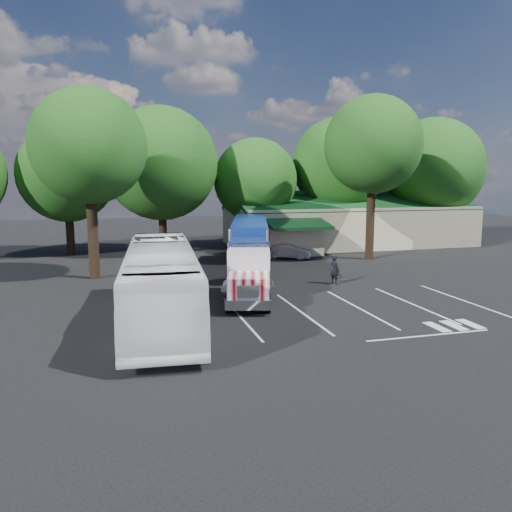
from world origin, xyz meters
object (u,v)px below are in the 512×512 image
object	(u,v)px
bicycle	(335,271)
silver_sedan	(289,251)
tour_bus	(161,284)
semi_truck	(250,245)
woman	(335,270)

from	to	relation	value
bicycle	silver_sedan	xyz separation A→B (m)	(-0.50, 8.42, 0.19)
tour_bus	silver_sedan	xyz separation A→B (m)	(12.00, 16.45, -1.26)
semi_truck	woman	distance (m)	6.15
woman	silver_sedan	size ratio (longest dim) A/B	0.49
woman	bicycle	xyz separation A→B (m)	(1.00, 2.08, -0.51)
woman	bicycle	distance (m)	2.37
bicycle	tour_bus	xyz separation A→B (m)	(-12.50, -8.03, 1.46)
bicycle	silver_sedan	world-z (taller)	silver_sedan
silver_sedan	bicycle	bearing A→B (deg)	-148.93
bicycle	woman	bearing A→B (deg)	-125.13
semi_truck	tour_bus	distance (m)	11.90
tour_bus	semi_truck	bearing A→B (deg)	59.14
silver_sedan	tour_bus	bearing A→B (deg)	171.56
semi_truck	woman	world-z (taller)	semi_truck
woman	bicycle	world-z (taller)	woman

